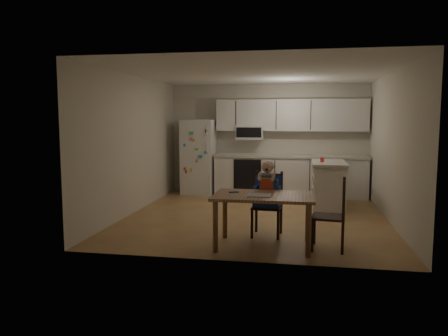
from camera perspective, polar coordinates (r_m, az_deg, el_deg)
room at (r=8.12m, az=4.60°, el=3.08°), size 4.52×5.01×2.51m
refrigerator at (r=10.05m, az=-3.31°, el=1.46°), size 0.72×0.70×1.70m
kitchen_run at (r=9.87m, az=8.48°, el=1.47°), size 3.37×0.62×2.15m
kitchen_island at (r=8.68m, az=13.48°, el=-2.15°), size 0.64×1.22×0.90m
red_cup at (r=8.57m, az=12.68°, el=1.07°), size 0.07×0.07×0.09m
dining_table at (r=5.87m, az=5.21°, el=-4.41°), size 1.34×0.86×0.72m
napkin at (r=5.77m, az=4.67°, el=-3.58°), size 0.31×0.27×0.01m
toddler_spoon at (r=6.00m, az=1.21°, el=-3.15°), size 0.12×0.06×0.02m
chair_booster at (r=6.47m, az=5.72°, el=-2.95°), size 0.44×0.44×1.11m
chair_side at (r=5.93m, az=14.41°, el=-5.31°), size 0.46×0.46×0.95m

